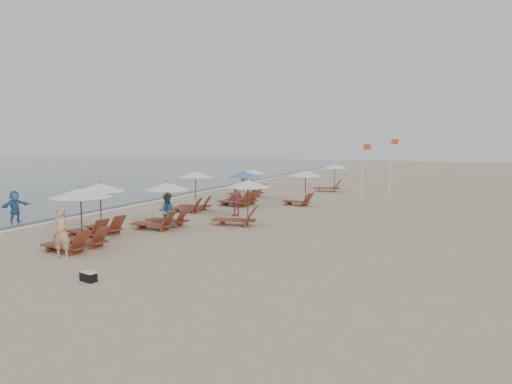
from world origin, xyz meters
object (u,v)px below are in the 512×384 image
at_px(beachgoer_far_b, 244,187).
at_px(duffel_bag, 88,277).
at_px(lounger_station_0, 77,218).
at_px(lounger_station_5, 248,184).
at_px(inland_station_0, 241,199).
at_px(beachgoer_near, 61,233).
at_px(lounger_station_2, 163,207).
at_px(inland_station_2, 331,175).
at_px(lounger_station_4, 240,191).
at_px(lounger_station_1, 97,210).
at_px(inland_station_1, 302,183).
at_px(lounger_station_3, 192,193).
at_px(waterline_walker, 15,207).
at_px(beachgoer_mid_a, 167,211).
at_px(beachgoer_far_a, 236,201).
at_px(flag_pole_near, 363,167).
at_px(beachgoer_mid_b, 168,208).

distance_m(beachgoer_far_b, duffel_bag, 20.03).
bearing_deg(lounger_station_0, lounger_station_5, 93.50).
relative_size(inland_station_0, beachgoer_near, 1.55).
distance_m(lounger_station_2, inland_station_2, 19.02).
relative_size(lounger_station_0, lounger_station_4, 0.97).
bearing_deg(lounger_station_1, inland_station_1, 68.30).
bearing_deg(lounger_station_3, inland_station_1, 44.54).
relative_size(lounger_station_5, duffel_bag, 4.63).
relative_size(lounger_station_4, waterline_walker, 1.62).
bearing_deg(beachgoer_mid_a, beachgoer_far_b, -105.57).
xyz_separation_m(lounger_station_0, inland_station_2, (3.44, 23.78, 0.07)).
relative_size(lounger_station_2, lounger_station_5, 1.02).
xyz_separation_m(lounger_station_2, inland_station_0, (3.08, 2.20, 0.28)).
bearing_deg(lounger_station_3, inland_station_0, -32.06).
relative_size(inland_station_0, duffel_bag, 5.10).
relative_size(lounger_station_2, beachgoer_far_a, 1.60).
distance_m(inland_station_0, beachgoer_mid_a, 3.63).
height_order(lounger_station_2, beachgoer_near, lounger_station_2).
bearing_deg(lounger_station_3, waterline_walker, -132.16).
height_order(beachgoer_near, flag_pole_near, flag_pole_near).
bearing_deg(waterline_walker, inland_station_1, -34.36).
bearing_deg(duffel_bag, beachgoer_near, 148.89).
bearing_deg(beachgoer_near, lounger_station_2, 71.56).
bearing_deg(flag_pole_near, beachgoer_near, -106.61).
height_order(lounger_station_5, waterline_walker, lounger_station_5).
bearing_deg(lounger_station_5, waterline_walker, -113.65).
xyz_separation_m(inland_station_2, waterline_walker, (-10.84, -20.55, -0.50)).
height_order(lounger_station_2, inland_station_0, inland_station_0).
distance_m(inland_station_1, duffel_bag, 18.07).
height_order(lounger_station_1, inland_station_2, lounger_station_1).
relative_size(lounger_station_1, lounger_station_2, 0.97).
xyz_separation_m(lounger_station_1, beachgoer_near, (1.63, -3.52, -0.23)).
relative_size(lounger_station_0, inland_station_1, 0.98).
bearing_deg(inland_station_2, lounger_station_3, -108.66).
relative_size(lounger_station_4, beachgoer_far_b, 1.56).
bearing_deg(duffel_bag, inland_station_1, 88.02).
bearing_deg(lounger_station_0, beachgoer_near, -70.13).
xyz_separation_m(inland_station_0, duffel_bag, (-0.13, -10.14, -1.15)).
distance_m(inland_station_0, beachgoer_mid_b, 3.73).
xyz_separation_m(lounger_station_5, beachgoer_near, (1.52, -18.86, -0.03)).
bearing_deg(beachgoer_near, duffel_bag, -50.58).
bearing_deg(lounger_station_2, inland_station_0, 35.51).
distance_m(lounger_station_0, waterline_walker, 8.08).
relative_size(lounger_station_2, waterline_walker, 1.61).
xyz_separation_m(beachgoer_far_a, waterline_walker, (-9.35, -6.35, -0.01)).
height_order(lounger_station_3, beachgoer_far_b, lounger_station_3).
relative_size(lounger_station_2, inland_station_2, 0.93).
bearing_deg(lounger_station_5, lounger_station_4, -72.13).
bearing_deg(lounger_station_0, beachgoer_mid_b, 91.00).
distance_m(beachgoer_mid_a, beachgoer_mid_b, 0.96).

